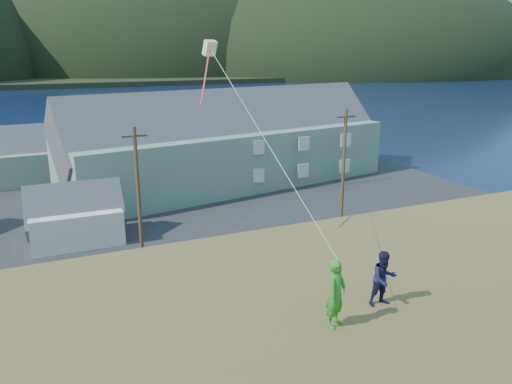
% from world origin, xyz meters
% --- Properties ---
extents(ground, '(900.00, 900.00, 0.00)m').
position_xyz_m(ground, '(0.00, 0.00, 0.00)').
color(ground, '#0A1638').
rests_on(ground, ground).
extents(grass_strip, '(110.00, 8.00, 0.10)m').
position_xyz_m(grass_strip, '(0.00, -2.00, 0.05)').
color(grass_strip, '#4C3D19').
rests_on(grass_strip, ground).
extents(waterfront_lot, '(72.00, 36.00, 0.12)m').
position_xyz_m(waterfront_lot, '(0.00, 17.00, 0.06)').
color(waterfront_lot, '#28282B').
rests_on(waterfront_lot, ground).
extents(wharf, '(26.00, 14.00, 0.90)m').
position_xyz_m(wharf, '(-6.00, 40.00, 0.45)').
color(wharf, gray).
rests_on(wharf, ground).
extents(far_shore, '(900.00, 320.00, 2.00)m').
position_xyz_m(far_shore, '(0.00, 330.00, 1.00)').
color(far_shore, black).
rests_on(far_shore, ground).
extents(far_hills, '(760.00, 265.00, 143.00)m').
position_xyz_m(far_hills, '(35.59, 279.38, 2.00)').
color(far_hills, black).
rests_on(far_hills, ground).
extents(lodge, '(36.04, 15.66, 12.27)m').
position_xyz_m(lodge, '(13.30, 18.97, 4.72)').
color(lodge, gray).
rests_on(lodge, waterfront_lot).
extents(shed_white, '(6.97, 4.66, 5.49)m').
position_xyz_m(shed_white, '(-3.25, 8.29, 2.13)').
color(shed_white, white).
rests_on(shed_white, waterfront_lot).
extents(shed_palegreen_far, '(11.51, 6.91, 7.58)m').
position_xyz_m(shed_palegreen_far, '(-8.40, 28.98, 2.89)').
color(shed_palegreen_far, slate).
rests_on(shed_palegreen_far, waterfront_lot).
extents(utility_poles, '(32.23, 0.24, 9.77)m').
position_xyz_m(utility_poles, '(0.14, 1.50, 4.87)').
color(utility_poles, '#47331E').
rests_on(utility_poles, waterfront_lot).
extents(parked_cars, '(25.97, 12.53, 1.57)m').
position_xyz_m(parked_cars, '(-7.76, 21.01, 0.84)').
color(parked_cars, gray).
rests_on(parked_cars, waterfront_lot).
extents(kite_flyer_green, '(0.80, 0.73, 1.82)m').
position_xyz_m(kite_flyer_green, '(1.28, -19.78, 8.11)').
color(kite_flyer_green, '#2A8E26').
rests_on(kite_flyer_green, hillside).
extents(kite_flyer_navy, '(0.81, 0.65, 1.58)m').
position_xyz_m(kite_flyer_navy, '(3.08, -19.38, 7.99)').
color(kite_flyer_navy, '#191740').
rests_on(kite_flyer_navy, hillside).
extents(kite_rig, '(0.91, 4.62, 10.07)m').
position_xyz_m(kite_rig, '(0.93, -11.43, 13.88)').
color(kite_rig, '#F4F0B9').
rests_on(kite_rig, ground).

